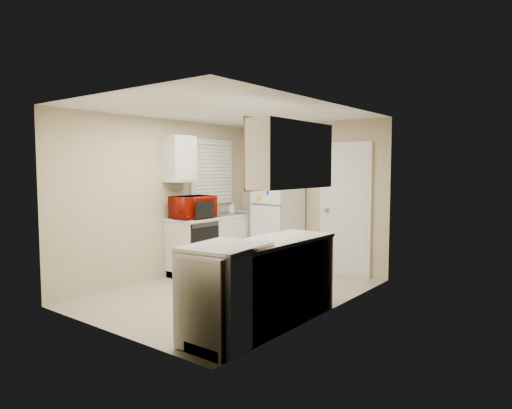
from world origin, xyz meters
The scene contains 19 objects.
floor centered at (0.00, 0.00, 0.00)m, with size 3.80×3.80×0.00m, color beige.
ceiling centered at (0.00, 0.00, 2.40)m, with size 3.80×3.80×0.00m, color white.
wall_left centered at (-1.40, 0.00, 1.20)m, with size 3.80×3.80×0.00m, color #BEB18C.
wall_right centered at (1.40, 0.00, 1.20)m, with size 3.80×3.80×0.00m, color #BEB18C.
wall_back centered at (0.00, 1.90, 1.20)m, with size 2.80×2.80×0.00m, color #BEB18C.
wall_front centered at (0.00, -1.90, 1.20)m, with size 2.80×2.80×0.00m, color #BEB18C.
left_counter centered at (-1.10, 0.90, 0.45)m, with size 0.60×1.80×0.90m, color silver.
dishwasher centered at (-0.81, 0.30, 0.49)m, with size 0.03×0.58×0.72m, color black.
sink centered at (-1.10, 1.05, 0.86)m, with size 0.54×0.74×0.16m, color gray.
microwave centered at (-1.04, 0.29, 1.05)m, with size 0.34×0.62×0.41m, color #8F0F04.
soap_bottle centered at (-1.15, 1.33, 1.00)m, with size 0.09×0.09×0.19m, color silver.
window_blinds centered at (-1.36, 1.05, 1.60)m, with size 0.10×0.98×1.08m, color silver.
upper_cabinet_left centered at (-1.25, 0.22, 1.80)m, with size 0.30×0.45×0.70m, color silver.
refrigerator centered at (-0.37, 1.56, 0.79)m, with size 0.65×0.63×1.57m, color silver.
cabinet_over_fridge centered at (-0.40, 1.75, 2.00)m, with size 0.70×0.30×0.40m, color silver.
interior_door centered at (0.70, 1.86, 1.02)m, with size 0.86×0.06×2.08m, color silver.
right_counter centered at (1.10, -0.80, 0.45)m, with size 0.60×2.00×0.90m, color silver.
stove centered at (1.08, -1.38, 0.48)m, with size 0.64×0.78×0.95m, color silver.
upper_cabinet_right centered at (1.25, -0.50, 1.80)m, with size 0.30×1.20×0.70m, color silver.
Camera 1 is at (3.91, -4.57, 1.67)m, focal length 32.00 mm.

